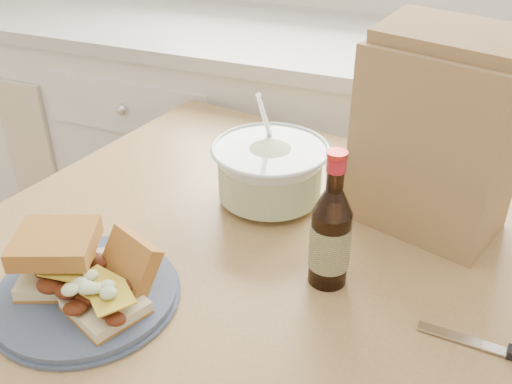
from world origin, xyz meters
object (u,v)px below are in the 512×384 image
at_px(dining_table, 249,307).
at_px(beer_bottle, 330,236).
at_px(plate, 86,294).
at_px(coleslaw_bowl, 270,174).
at_px(paper_bag, 436,141).

height_order(dining_table, beer_bottle, beer_bottle).
xyz_separation_m(dining_table, plate, (-0.18, -0.20, 0.13)).
bearing_deg(coleslaw_bowl, dining_table, -80.50).
distance_m(plate, paper_bag, 0.62).
xyz_separation_m(plate, beer_bottle, (0.33, 0.18, 0.08)).
bearing_deg(plate, dining_table, 46.67).
bearing_deg(beer_bottle, dining_table, -164.61).
bearing_deg(plate, beer_bottle, 29.16).
height_order(beer_bottle, paper_bag, paper_bag).
xyz_separation_m(dining_table, coleslaw_bowl, (-0.03, 0.17, 0.18)).
bearing_deg(coleslaw_bowl, paper_bag, 8.09).
distance_m(dining_table, plate, 0.30).
bearing_deg(coleslaw_bowl, beer_bottle, -47.80).
relative_size(dining_table, coleslaw_bowl, 5.11).
distance_m(beer_bottle, paper_bag, 0.27).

